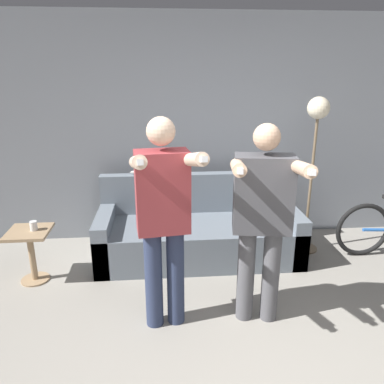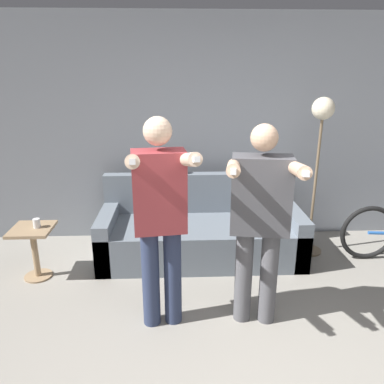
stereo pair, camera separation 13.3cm
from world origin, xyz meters
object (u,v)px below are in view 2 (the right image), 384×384
object	(u,v)px
person_right	(260,215)
cup	(37,223)
side_table	(34,243)
couch	(201,233)
cat	(163,167)
person_left	(160,213)
floor_lamp	(321,133)

from	to	relation	value
person_right	cup	size ratio (longest dim) A/B	18.15
side_table	couch	bearing A→B (deg)	13.39
cup	person_right	bearing A→B (deg)	-21.60
couch	cat	distance (m)	0.85
person_right	side_table	world-z (taller)	person_right
person_left	cup	xyz separation A→B (m)	(-1.23, 0.79, -0.39)
cup	side_table	bearing A→B (deg)	-169.18
couch	side_table	world-z (taller)	couch
floor_lamp	cup	xyz separation A→B (m)	(-2.86, -0.42, -0.78)
cat	cup	bearing A→B (deg)	-149.72
person_left	person_right	bearing A→B (deg)	-6.82
person_right	floor_lamp	distance (m)	1.55
couch	side_table	xyz separation A→B (m)	(-1.67, -0.40, 0.10)
couch	person_right	size ratio (longest dim) A/B	1.33
person_left	side_table	bearing A→B (deg)	141.94
couch	cup	distance (m)	1.69
person_right	side_table	size ratio (longest dim) A/B	3.05
person_right	cat	bearing A→B (deg)	126.64
couch	cat	world-z (taller)	cat
couch	cup	world-z (taller)	couch
couch	person_right	distance (m)	1.40
cat	floor_lamp	size ratio (longest dim) A/B	0.31
couch	cup	size ratio (longest dim) A/B	24.16
floor_lamp	side_table	distance (m)	3.11
cat	person_right	bearing A→B (deg)	-62.44
couch	person_right	world-z (taller)	person_right
cat	cup	world-z (taller)	cat
cup	cat	bearing A→B (deg)	30.28
couch	side_table	distance (m)	1.72
person_right	person_left	bearing A→B (deg)	-170.88
couch	cat	size ratio (longest dim) A/B	4.02
side_table	cup	xyz separation A→B (m)	(0.05, 0.01, 0.20)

